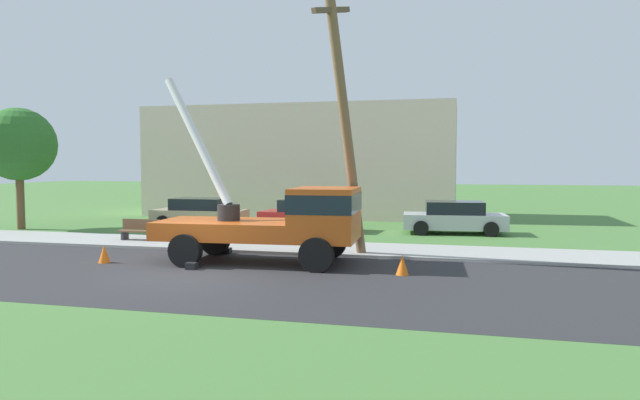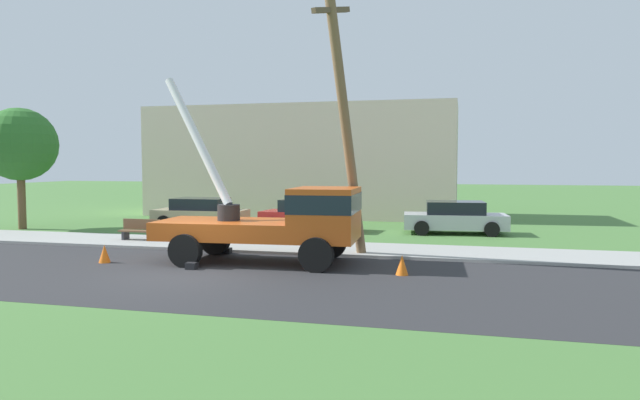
% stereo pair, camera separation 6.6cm
% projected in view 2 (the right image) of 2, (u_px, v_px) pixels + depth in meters
% --- Properties ---
extents(ground_plane, '(120.00, 120.00, 0.00)m').
position_uv_depth(ground_plane, '(304.00, 227.00, 27.41)').
color(ground_plane, '#477538').
extents(road_asphalt, '(80.00, 7.70, 0.01)m').
position_uv_depth(road_asphalt, '(187.00, 274.00, 15.79)').
color(road_asphalt, '#2B2B2D').
rests_on(road_asphalt, ground).
extents(sidewalk_strip, '(80.00, 2.98, 0.10)m').
position_uv_depth(sidewalk_strip, '(255.00, 246.00, 20.96)').
color(sidewalk_strip, '#9E9E99').
rests_on(sidewalk_strip, ground).
extents(utility_truck, '(6.88, 3.21, 5.98)m').
position_uv_depth(utility_truck, '(284.00, 218.00, 17.43)').
color(utility_truck, '#C65119').
rests_on(utility_truck, ground).
extents(leaning_utility_pole, '(1.33, 2.67, 8.85)m').
position_uv_depth(leaning_utility_pole, '(345.00, 117.00, 17.92)').
color(leaning_utility_pole, brown).
rests_on(leaning_utility_pole, ground).
extents(traffic_cone_ahead, '(0.36, 0.36, 0.56)m').
position_uv_depth(traffic_cone_ahead, '(402.00, 265.00, 15.66)').
color(traffic_cone_ahead, orange).
rests_on(traffic_cone_ahead, ground).
extents(traffic_cone_behind, '(0.36, 0.36, 0.56)m').
position_uv_depth(traffic_cone_behind, '(105.00, 254.00, 17.61)').
color(traffic_cone_behind, orange).
rests_on(traffic_cone_behind, ground).
extents(parked_sedan_tan, '(4.44, 2.08, 1.42)m').
position_uv_depth(parked_sedan_tan, '(201.00, 213.00, 27.17)').
color(parked_sedan_tan, tan).
rests_on(parked_sedan_tan, ground).
extents(parked_sedan_red, '(4.54, 2.27, 1.42)m').
position_uv_depth(parked_sedan_red, '(309.00, 215.00, 26.11)').
color(parked_sedan_red, '#B21E1E').
rests_on(parked_sedan_red, ground).
extents(parked_sedan_silver, '(4.55, 2.28, 1.42)m').
position_uv_depth(parked_sedan_silver, '(455.00, 218.00, 24.85)').
color(parked_sedan_silver, '#B7B7BF').
rests_on(parked_sedan_silver, ground).
extents(park_bench, '(1.60, 0.45, 0.90)m').
position_uv_depth(park_bench, '(140.00, 230.00, 22.16)').
color(park_bench, brown).
rests_on(park_bench, ground).
extents(roadside_tree_near, '(3.39, 3.39, 5.67)m').
position_uv_depth(roadside_tree_near, '(20.00, 145.00, 26.40)').
color(roadside_tree_near, brown).
rests_on(roadside_tree_near, ground).
extents(lowrise_building_backdrop, '(18.00, 6.00, 6.40)m').
position_uv_depth(lowrise_building_backdrop, '(303.00, 161.00, 34.01)').
color(lowrise_building_backdrop, beige).
rests_on(lowrise_building_backdrop, ground).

